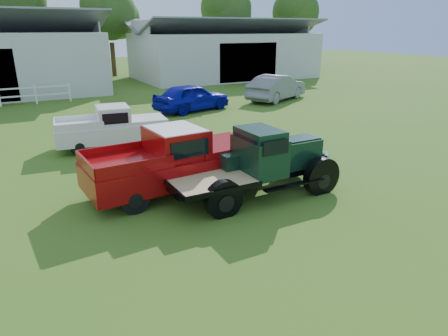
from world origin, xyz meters
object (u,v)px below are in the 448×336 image
red_pickup (173,160)px  misc_car_grey (277,88)px  white_pickup (112,127)px  vintage_flatbed (256,163)px  misc_car_blue (192,97)px

red_pickup → misc_car_grey: size_ratio=1.03×
white_pickup → misc_car_grey: 13.43m
vintage_flatbed → red_pickup: bearing=143.0°
misc_car_blue → misc_car_grey: size_ratio=0.91×
vintage_flatbed → misc_car_blue: (3.36, 12.05, -0.19)m
red_pickup → misc_car_blue: size_ratio=1.14×
white_pickup → misc_car_blue: 7.81m
red_pickup → misc_car_blue: bearing=59.4°
vintage_flatbed → misc_car_grey: size_ratio=0.97×
misc_car_blue → red_pickup: bearing=140.0°
misc_car_blue → misc_car_grey: misc_car_grey is taller
red_pickup → white_pickup: bearing=90.8°
misc_car_grey → misc_car_blue: bearing=70.2°
vintage_flatbed → misc_car_blue: 12.52m
vintage_flatbed → misc_car_blue: vintage_flatbed is taller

